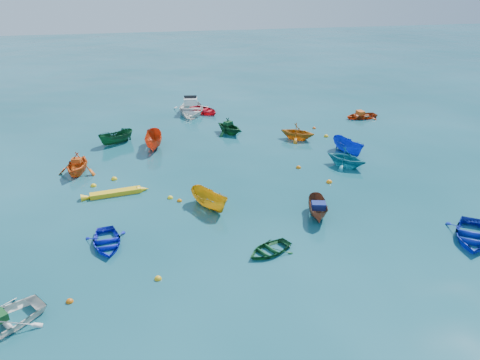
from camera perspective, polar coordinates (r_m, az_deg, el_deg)
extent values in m
plane|color=#093F46|center=(24.83, 2.32, -5.59)|extent=(160.00, 160.00, 0.00)
imported|color=#0E19B7|center=(24.11, -15.89, -7.65)|extent=(2.36, 3.05, 0.58)
imported|color=white|center=(20.75, -27.25, -15.72)|extent=(4.17, 3.96, 0.70)
imported|color=brown|center=(26.11, 9.43, -4.30)|extent=(1.62, 2.83, 1.03)
imported|color=#0D24A4|center=(26.37, 26.33, -6.48)|extent=(4.00, 4.26, 0.72)
imported|color=#E25815|center=(32.71, -19.10, 0.79)|extent=(3.09, 3.38, 1.52)
imported|color=gold|center=(26.63, -3.70, -3.38)|extent=(2.42, 3.12, 1.14)
imported|color=#104822|center=(22.73, 3.55, -8.77)|extent=(2.88, 2.57, 0.49)
imported|color=#16788D|center=(32.79, 12.73, 1.65)|extent=(3.63, 3.67, 1.46)
imported|color=red|center=(35.87, -10.39, 3.90)|extent=(1.55, 3.43, 1.29)
imported|color=#104620|center=(38.37, -1.34, 5.70)|extent=(3.34, 3.45, 1.39)
imported|color=#AC370E|center=(43.78, 14.50, 7.35)|extent=(3.07, 2.32, 0.60)
imported|color=#0F2EBB|center=(35.12, 12.97, 3.20)|extent=(1.93, 3.28, 1.19)
imported|color=red|center=(44.10, -4.39, 8.19)|extent=(3.72, 3.97, 0.67)
imported|color=#BF6A12|center=(37.32, 6.97, 4.96)|extent=(3.53, 3.43, 1.41)
imported|color=#104725|center=(37.37, -14.77, 4.33)|extent=(3.00, 2.39, 1.10)
imported|color=white|center=(44.00, -5.98, 8.09)|extent=(3.99, 5.17, 1.59)
cube|color=navy|center=(25.65, 9.57, -3.11)|extent=(0.86, 0.73, 0.36)
cube|color=#C84B14|center=(32.41, -19.29, 2.28)|extent=(0.69, 0.58, 0.29)
cube|color=#10421D|center=(38.18, -1.46, 6.94)|extent=(0.79, 0.74, 0.30)
cube|color=#DD5416|center=(43.60, 14.46, 7.94)|extent=(0.62, 0.78, 0.36)
sphere|color=#CF5D0B|center=(20.95, -20.05, -13.80)|extent=(0.31, 0.31, 0.31)
sphere|color=gold|center=(21.26, -9.96, -11.83)|extent=(0.33, 0.33, 0.33)
sphere|color=orange|center=(30.11, 10.81, -0.31)|extent=(0.39, 0.39, 0.39)
sphere|color=yellow|center=(31.07, -15.08, 0.06)|extent=(0.38, 0.38, 0.38)
sphere|color=orange|center=(27.50, -7.39, -2.58)|extent=(0.30, 0.30, 0.30)
sphere|color=yellow|center=(27.92, -8.50, -2.21)|extent=(0.33, 0.33, 0.33)
sphere|color=orange|center=(31.95, 7.14, 1.47)|extent=(0.34, 0.34, 0.34)
sphere|color=yellow|center=(30.49, -17.43, -0.73)|extent=(0.37, 0.37, 0.37)
sphere|color=#DD4D0C|center=(40.04, 9.02, 6.22)|extent=(0.30, 0.30, 0.30)
sphere|color=gold|center=(38.23, 10.45, 5.21)|extent=(0.37, 0.37, 0.37)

